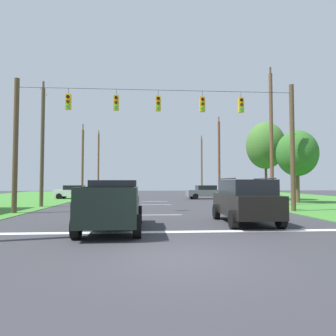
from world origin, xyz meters
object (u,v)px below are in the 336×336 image
distant_car_crossing_white (74,192)px  utility_pole_far_right (219,157)px  utility_pole_far_left (42,145)px  utility_pole_distant_right (83,162)px  utility_pole_near_left (202,165)px  pickup_truck (113,205)px  tree_roadside_left (297,153)px  overhead_signal_span (158,137)px  utility_pole_distant_left (98,162)px  suv_black (245,200)px  distant_car_oncoming (206,192)px  tree_roadside_far_right (266,146)px  utility_pole_mid_right (271,135)px

distant_car_crossing_white → utility_pole_far_right: (17.84, 5.08, 4.48)m
utility_pole_far_left → utility_pole_distant_right: utility_pole_far_left is taller
utility_pole_near_left → pickup_truck: bearing=-104.9°
utility_pole_far_left → tree_roadside_left: (21.57, 2.67, -0.26)m
overhead_signal_span → utility_pole_distant_left: (-9.27, 35.75, 0.72)m
utility_pole_far_right → utility_pole_far_left: utility_pole_far_right is taller
overhead_signal_span → suv_black: (3.74, -5.37, -3.64)m
pickup_truck → utility_pole_distant_left: bearing=99.6°
utility_pole_near_left → distant_car_oncoming: bearing=-99.1°
utility_pole_far_right → utility_pole_distant_left: bearing=141.4°
suv_black → tree_roadside_far_right: (7.90, 17.18, 4.62)m
utility_pole_mid_right → utility_pole_near_left: utility_pole_mid_right is taller
tree_roadside_left → pickup_truck: bearing=-136.2°
tree_roadside_far_right → pickup_truck: bearing=-126.4°
suv_black → utility_pole_distant_left: 43.35m
distant_car_oncoming → distant_car_crossing_white: bearing=175.5°
overhead_signal_span → tree_roadside_left: bearing=30.4°
utility_pole_mid_right → tree_roadside_far_right: 7.06m
utility_pole_near_left → utility_pole_distant_left: (-18.58, -0.16, 0.32)m
distant_car_crossing_white → utility_pole_distant_right: (-0.18, 5.09, 3.72)m
utility_pole_far_right → tree_roadside_left: 14.20m
tree_roadside_far_right → utility_pole_far_left: bearing=-161.2°
distant_car_crossing_white → overhead_signal_span: bearing=-61.2°
utility_pole_far_right → pickup_truck: bearing=-111.6°
pickup_truck → tree_roadside_far_right: bearing=53.6°
distant_car_crossing_white → tree_roadside_far_right: size_ratio=0.53×
utility_pole_mid_right → utility_pole_distant_left: size_ratio=1.02×
overhead_signal_span → tree_roadside_left: (12.85, 7.54, -0.23)m
overhead_signal_span → pickup_truck: 8.00m
distant_car_crossing_white → utility_pole_far_left: size_ratio=0.45×
suv_black → distant_car_oncoming: 20.43m
utility_pole_far_right → utility_pole_near_left: (0.33, 14.73, -0.17)m
overhead_signal_span → utility_pole_distant_left: 36.94m
utility_pole_far_right → utility_pole_mid_right: bearing=-88.3°
pickup_truck → utility_pole_distant_right: 29.03m
suv_black → utility_pole_far_left: (-12.46, 10.24, 3.67)m
utility_pole_far_left → tree_roadside_far_right: (20.36, 6.94, 0.95)m
distant_car_oncoming → utility_pole_distant_left: (-15.21, 20.81, 4.63)m
utility_pole_far_right → suv_black: bearing=-101.2°
distant_car_oncoming → utility_pole_far_right: utility_pole_far_right is taller
distant_car_oncoming → utility_pole_distant_left: utility_pole_distant_left is taller
distant_car_crossing_white → utility_pole_near_left: size_ratio=0.42×
pickup_truck → utility_pole_far_right: 30.36m
utility_pole_far_left → tree_roadside_far_right: utility_pole_far_left is taller
distant_car_oncoming → utility_pole_mid_right: (3.51, -9.84, 4.90)m
utility_pole_far_left → tree_roadside_left: utility_pole_far_left is taller
utility_pole_mid_right → utility_pole_distant_left: 35.91m
pickup_truck → utility_pole_far_left: utility_pole_far_left is taller
pickup_truck → utility_pole_far_right: (11.05, 27.95, 4.31)m
utility_pole_distant_left → utility_pole_distant_right: bearing=-89.1°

